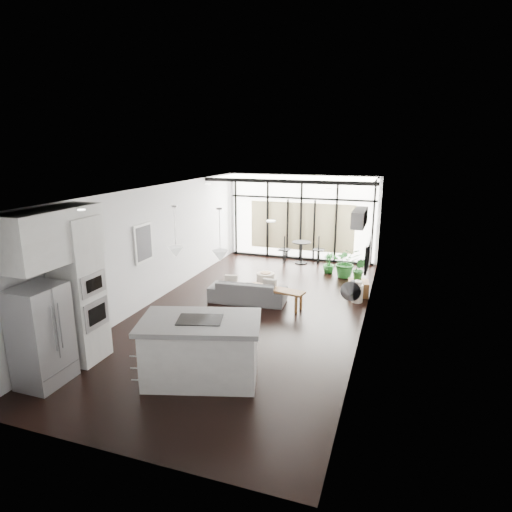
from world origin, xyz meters
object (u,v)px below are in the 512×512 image
Objects in this scene: island at (201,350)px; milk_can at (357,291)px; console_bench at (276,297)px; tv at (368,255)px; fridge at (42,336)px; sofa at (248,288)px; pouf at (265,280)px.

milk_can is at bearing 49.01° from island.
console_bench is 2.35m from tv.
console_bench is (2.57, 4.41, -0.59)m from fridge.
pouf is at bearing -98.37° from sofa.
fridge reaches higher than island.
milk_can is at bearing 50.75° from fridge.
island is 1.35× the size of console_bench.
milk_can is (1.81, 0.95, 0.04)m from console_bench.
console_bench is 1.45m from pouf.
tv is at bearing -175.47° from sofa.
island is 4.91m from milk_can.
console_bench is at bearing -165.15° from tv.
fridge is 6.05m from pouf.
island is 3.90× the size of pouf.
fridge is 5.14m from console_bench.
console_bench is 2.88× the size of pouf.
pouf is 3.00m from tv.
fridge is 1.16× the size of console_bench.
island reaches higher than console_bench.
island is 1.74× the size of tv.
fridge is at bearing -108.54° from pouf.
island is 3.64m from sofa.
island is at bearing 21.16° from fridge.
console_bench is at bearing -152.34° from milk_can.
sofa is 1.69× the size of tv.
sofa reaches higher than milk_can.
console_bench is 2.04m from milk_can.
sofa is (1.83, 4.51, -0.46)m from fridge.
milk_can reaches higher than console_bench.
tv is (4.60, 4.95, 0.48)m from fridge.
fridge is (-2.34, -0.90, 0.30)m from island.
pouf is at bearing 164.29° from tv.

